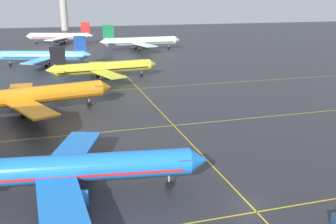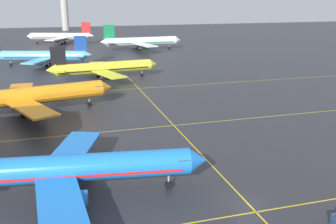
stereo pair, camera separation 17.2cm
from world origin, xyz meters
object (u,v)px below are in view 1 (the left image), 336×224
object	(u,v)px
airliner_far_right_stand	(140,42)
airliner_second_row	(27,96)
airliner_third_row	(103,68)
airliner_distant_taxiway	(60,37)
airliner_front_gate	(72,169)
airliner_far_left_stand	(44,56)

from	to	relation	value
airliner_far_right_stand	airliner_second_row	bearing A→B (deg)	-115.81
airliner_third_row	airliner_distant_taxiway	size ratio (longest dim) A/B	0.96
airliner_front_gate	airliner_second_row	world-z (taller)	airliner_second_row
airliner_far_right_stand	airliner_distant_taxiway	bearing A→B (deg)	133.34
airliner_second_row	airliner_third_row	distance (m)	37.36
airliner_front_gate	airliner_far_right_stand	world-z (taller)	airliner_far_right_stand
airliner_second_row	airliner_front_gate	bearing A→B (deg)	-79.38
airliner_front_gate	airliner_third_row	size ratio (longest dim) A/B	1.01
airliner_far_right_stand	airliner_distant_taxiway	world-z (taller)	airliner_far_right_stand
airliner_distant_taxiway	airliner_front_gate	bearing A→B (deg)	-90.80
airliner_front_gate	airliner_third_row	bearing A→B (deg)	79.71
airliner_far_right_stand	airliner_front_gate	bearing A→B (deg)	-106.02
airliner_far_left_stand	airliner_far_right_stand	xyz separation A→B (m)	(42.70, 31.92, 0.39)
airliner_front_gate	airliner_far_left_stand	world-z (taller)	airliner_far_left_stand
airliner_third_row	airliner_far_right_stand	world-z (taller)	airliner_far_right_stand
airliner_second_row	airliner_distant_taxiway	bearing A→B (deg)	85.80
airliner_front_gate	airliner_distant_taxiway	size ratio (longest dim) A/B	0.97
airliner_front_gate	airliner_far_right_stand	xyz separation A→B (m)	(37.92, 132.07, 0.46)
airliner_far_right_stand	airliner_distant_taxiway	distance (m)	51.80
airliner_third_row	airliner_distant_taxiway	world-z (taller)	airliner_distant_taxiway
airliner_third_row	airliner_far_left_stand	distance (m)	34.67
airliner_second_row	airliner_far_right_stand	world-z (taller)	airliner_far_right_stand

